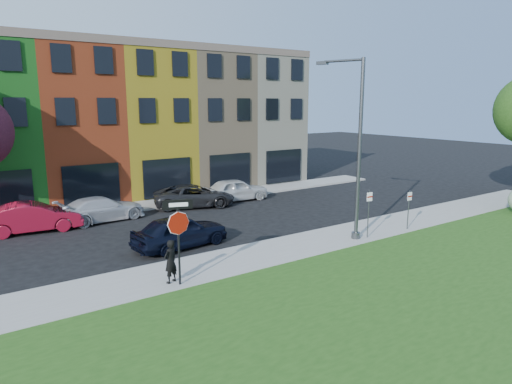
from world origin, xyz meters
TOP-DOWN VIEW (x-y plane):
  - ground at (0.00, 0.00)m, footprint 120.00×120.00m
  - sidewalk_near at (2.00, 3.00)m, footprint 40.00×3.00m
  - sidewalk_far at (-3.00, 15.00)m, footprint 40.00×2.40m
  - rowhouse_block at (-2.50, 21.18)m, footprint 30.00×10.12m
  - stop_sign at (-5.81, 1.88)m, footprint 1.01×0.38m
  - man at (-6.00, 2.24)m, footprint 0.87×0.81m
  - sedan_near at (-3.80, 6.11)m, footprint 2.93×4.94m
  - parked_car_red at (-8.91, 12.67)m, footprint 2.68×5.03m
  - parked_car_silver at (-5.39, 12.87)m, footprint 3.09×5.25m
  - parked_car_dark at (0.49, 13.14)m, footprint 5.39×6.49m
  - parked_car_white at (3.60, 13.17)m, footprint 2.34×4.67m
  - street_lamp at (3.51, 2.44)m, footprint 1.01×2.51m
  - parking_sign_a at (4.14, 2.03)m, footprint 0.32×0.10m
  - parking_sign_b at (6.99, 1.89)m, footprint 0.32×0.08m

SIDE VIEW (x-z plane):
  - ground at x=0.00m, z-range 0.00..0.00m
  - sidewalk_near at x=2.00m, z-range 0.00..0.12m
  - sidewalk_far at x=-3.00m, z-range 0.00..0.12m
  - parked_car_silver at x=-5.39m, z-range 0.00..1.39m
  - parked_car_dark at x=0.49m, z-range 0.00..1.41m
  - parked_car_white at x=3.60m, z-range 0.00..1.52m
  - sedan_near at x=-3.80m, z-range 0.00..1.53m
  - parked_car_red at x=-8.91m, z-range 0.00..1.54m
  - man at x=-6.00m, z-range 0.12..1.72m
  - parking_sign_b at x=6.99m, z-range 0.38..2.39m
  - parking_sign_a at x=4.14m, z-range 0.40..2.74m
  - stop_sign at x=-5.81m, z-range 0.78..3.90m
  - street_lamp at x=3.51m, z-range 0.15..8.55m
  - rowhouse_block at x=-2.50m, z-range -0.01..9.99m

